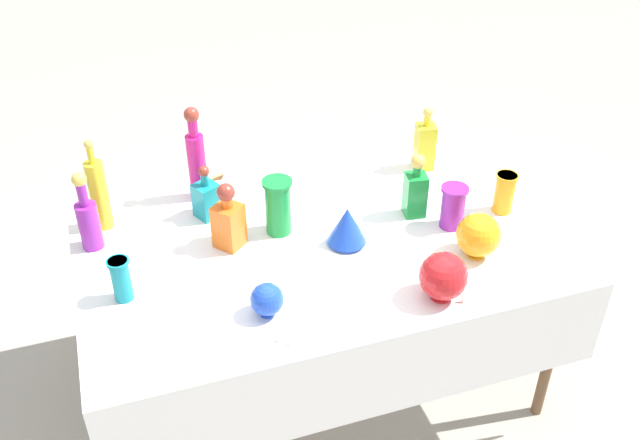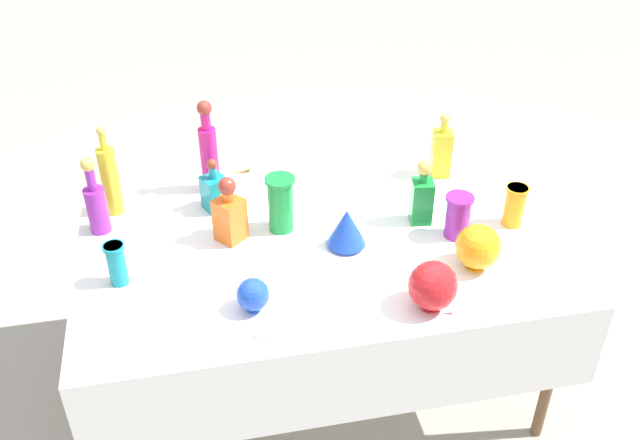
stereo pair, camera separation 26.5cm
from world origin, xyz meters
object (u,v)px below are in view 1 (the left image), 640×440
tall_bottle_0 (88,219)px  square_decanter_1 (207,198)px  round_bowl_0 (267,299)px  cardboard_box_behind_right (199,229)px  square_decanter_0 (415,189)px  round_bowl_2 (479,235)px  round_bowl_1 (443,276)px  square_decanter_3 (425,144)px  slender_vase_2 (505,192)px  slender_vase_0 (121,278)px  slender_vase_1 (453,205)px  tall_bottle_1 (196,159)px  tall_bottle_2 (99,193)px  square_decanter_2 (228,220)px  fluted_vase_0 (347,225)px  cardboard_box_behind_left (301,218)px  slender_vase_3 (278,205)px

tall_bottle_0 → square_decanter_1: 0.46m
round_bowl_0 → cardboard_box_behind_right: round_bowl_0 is taller
square_decanter_0 → round_bowl_2: square_decanter_0 is taller
round_bowl_1 → round_bowl_2: (0.23, 0.17, -0.00)m
square_decanter_3 → slender_vase_2: size_ratio=1.71×
square_decanter_0 → slender_vase_0: size_ratio=1.67×
slender_vase_1 → slender_vase_2: slender_vase_1 is taller
tall_bottle_1 → round_bowl_0: 0.80m
square_decanter_3 → cardboard_box_behind_right: (-0.94, 0.68, -0.71)m
tall_bottle_2 → square_decanter_3: tall_bottle_2 is taller
square_decanter_2 → fluted_vase_0: (0.42, -0.13, -0.03)m
square_decanter_0 → slender_vase_1: square_decanter_0 is taller
tall_bottle_1 → square_decanter_0: tall_bottle_1 is taller
square_decanter_3 → square_decanter_0: bearing=-121.0°
slender_vase_2 → cardboard_box_behind_left: bearing=117.5°
tall_bottle_0 → round_bowl_1: size_ratio=1.83×
tall_bottle_2 → cardboard_box_behind_right: 1.11m
slender_vase_3 → round_bowl_2: size_ratio=1.32×
round_bowl_1 → fluted_vase_0: bearing=117.2°
square_decanter_1 → slender_vase_0: size_ratio=1.40×
square_decanter_3 → tall_bottle_1: bearing=175.4°
round_bowl_0 → round_bowl_1: round_bowl_1 is taller
round_bowl_0 → square_decanter_0: bearing=28.6°
fluted_vase_0 → round_bowl_0: fluted_vase_0 is taller
square_decanter_1 → round_bowl_1: (0.66, -0.74, 0.01)m
tall_bottle_0 → cardboard_box_behind_left: 1.48m
slender_vase_0 → round_bowl_2: round_bowl_2 is taller
slender_vase_2 → cardboard_box_behind_right: slender_vase_2 is taller
round_bowl_0 → slender_vase_1: bearing=18.0°
tall_bottle_1 → square_decanter_3: bearing=-4.6°
slender_vase_2 → fluted_vase_0: bearing=-179.3°
tall_bottle_1 → round_bowl_2: (0.90, -0.72, -0.09)m
slender_vase_0 → round_bowl_0: size_ratio=1.35×
round_bowl_1 → cardboard_box_behind_right: (-0.62, 1.50, -0.68)m
square_decanter_2 → round_bowl_0: 0.42m
slender_vase_2 → fluted_vase_0: (-0.67, -0.01, -0.01)m
square_decanter_0 → square_decanter_1: square_decanter_0 is taller
square_decanter_1 → cardboard_box_behind_left: square_decanter_1 is taller
round_bowl_0 → round_bowl_2: bearing=4.8°
tall_bottle_2 → square_decanter_0: bearing=-14.6°
cardboard_box_behind_right → tall_bottle_0: bearing=-121.0°
slender_vase_0 → slender_vase_2: slender_vase_2 is taller
square_decanter_0 → square_decanter_2: bearing=177.6°
square_decanter_1 → fluted_vase_0: square_decanter_1 is taller
tall_bottle_0 → tall_bottle_2: 0.14m
tall_bottle_2 → cardboard_box_behind_left: 1.40m
slender_vase_0 → tall_bottle_2: bearing=93.4°
tall_bottle_2 → slender_vase_0: (0.03, -0.46, -0.06)m
tall_bottle_1 → slender_vase_3: size_ratio=1.78×
cardboard_box_behind_left → round_bowl_2: bearing=-76.7°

